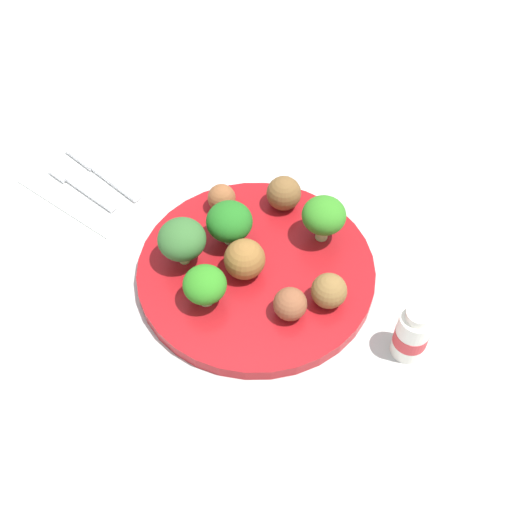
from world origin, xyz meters
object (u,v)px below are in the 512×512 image
napkin (94,183)px  yogurt_bottle (412,334)px  broccoli_floret_back_right (229,222)px  plate (256,271)px  meatball_back_left (284,193)px  meatball_mid_left (290,304)px  meatball_front_right (245,259)px  meatball_mid_right (329,291)px  meatball_back_right (222,198)px  broccoli_floret_back_left (324,216)px  broccoli_floret_mid_right (205,285)px  fork (80,185)px  broccoli_floret_front_left (182,240)px  knife (100,170)px

napkin → yogurt_bottle: yogurt_bottle is taller
broccoli_floret_back_right → plate: bearing=166.8°
meatball_back_left → meatball_mid_left: meatball_back_left is taller
meatball_front_right → meatball_mid_right: 0.10m
meatball_back_left → meatball_mid_left: (-0.10, 0.13, -0.00)m
meatball_back_right → meatball_back_left: bearing=-138.3°
broccoli_floret_back_left → meatball_mid_left: broccoli_floret_back_left is taller
plate → meatball_back_right: size_ratio=7.94×
meatball_mid_left → yogurt_bottle: size_ratio=0.52×
meatball_mid_left → meatball_back_right: 0.18m
broccoli_floret_back_right → broccoli_floret_mid_right: 0.09m
meatball_back_right → broccoli_floret_back_right: bearing=140.6°
yogurt_bottle → plate: bearing=6.5°
napkin → fork: size_ratio=1.41×
broccoli_floret_back_right → yogurt_bottle: (-0.24, -0.01, -0.02)m
broccoli_floret_mid_right → meatball_mid_left: broccoli_floret_mid_right is taller
meatball_front_right → broccoli_floret_front_left: bearing=25.0°
broccoli_floret_mid_right → napkin: size_ratio=0.29×
napkin → fork: 0.02m
napkin → plate: bearing=-176.7°
broccoli_floret_mid_right → meatball_back_left: bearing=-83.0°
napkin → broccoli_floret_back_left: bearing=-161.5°
broccoli_floret_mid_right → meatball_mid_left: size_ratio=1.33×
meatball_mid_left → fork: bearing=0.7°
meatball_back_left → meatball_back_right: 0.08m
plate → knife: (0.27, -0.00, -0.00)m
plate → broccoli_floret_front_left: broccoli_floret_front_left is taller
broccoli_floret_back_left → meatball_front_right: (0.04, 0.10, -0.01)m
meatball_front_right → knife: bearing=-3.8°
meatball_mid_right → napkin: size_ratio=0.24×
broccoli_floret_front_left → plate: bearing=-147.8°
broccoli_floret_back_left → fork: 0.33m
broccoli_floret_mid_right → knife: bearing=-16.4°
fork → yogurt_bottle: (-0.47, -0.05, 0.03)m
meatball_back_left → knife: 0.26m
meatball_mid_left → napkin: size_ratio=0.22×
broccoli_floret_mid_right → meatball_mid_left: bearing=-152.1°
meatball_back_left → knife: bearing=21.8°
broccoli_floret_mid_right → fork: 0.26m
napkin → yogurt_bottle: bearing=-175.4°
napkin → knife: (0.01, -0.02, 0.00)m
meatball_mid_right → broccoli_floret_back_left: bearing=-50.9°
broccoli_floret_mid_right → meatball_back_right: (0.08, -0.12, -0.01)m
broccoli_floret_front_left → knife: bearing=-13.6°
plate → fork: bearing=6.9°
yogurt_bottle → meatball_mid_left: bearing=22.4°
broccoli_floret_mid_right → meatball_mid_left: (-0.08, -0.04, -0.01)m
fork → knife: 0.04m
meatball_mid_left → meatball_back_right: meatball_mid_left is taller
meatball_back_right → yogurt_bottle: size_ratio=0.49×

